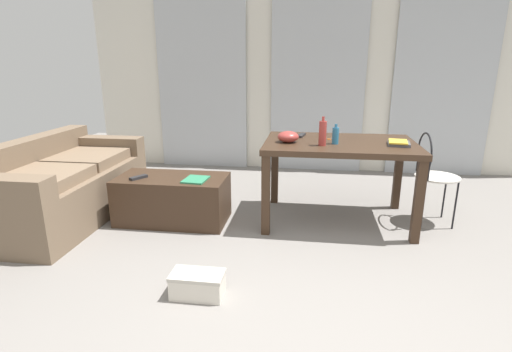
% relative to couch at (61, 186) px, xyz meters
% --- Properties ---
extents(ground_plane, '(8.98, 8.98, 0.00)m').
position_rel_couch_xyz_m(ground_plane, '(2.38, -0.09, -0.31)').
color(ground_plane, gray).
extents(wall_back, '(6.10, 0.10, 2.53)m').
position_rel_couch_xyz_m(wall_back, '(2.38, 2.18, 0.96)').
color(wall_back, silver).
rests_on(wall_back, ground).
extents(curtains, '(4.33, 0.03, 2.23)m').
position_rel_couch_xyz_m(curtains, '(2.38, 2.10, 0.81)').
color(curtains, '#B2B7BC').
rests_on(curtains, ground).
extents(couch, '(0.88, 1.78, 0.75)m').
position_rel_couch_xyz_m(couch, '(0.00, 0.00, 0.00)').
color(couch, brown).
rests_on(couch, ground).
extents(coffee_table, '(1.00, 0.51, 0.43)m').
position_rel_couch_xyz_m(coffee_table, '(1.07, 0.06, -0.10)').
color(coffee_table, '#382619').
rests_on(coffee_table, ground).
extents(craft_table, '(1.33, 0.91, 0.75)m').
position_rel_couch_xyz_m(craft_table, '(2.58, 0.29, 0.34)').
color(craft_table, '#382619').
rests_on(craft_table, ground).
extents(wire_chair, '(0.39, 0.39, 0.84)m').
position_rel_couch_xyz_m(wire_chair, '(3.40, 0.35, 0.21)').
color(wire_chair, silver).
rests_on(wire_chair, ground).
extents(bottle_near, '(0.06, 0.06, 0.25)m').
position_rel_couch_xyz_m(bottle_near, '(2.42, 0.10, 0.55)').
color(bottle_near, '#99332D').
rests_on(bottle_near, craft_table).
extents(bottle_far, '(0.06, 0.06, 0.17)m').
position_rel_couch_xyz_m(bottle_far, '(2.53, 0.19, 0.51)').
color(bottle_far, teal).
rests_on(bottle_far, craft_table).
extents(bowl, '(0.19, 0.19, 0.10)m').
position_rel_couch_xyz_m(bowl, '(2.12, 0.20, 0.49)').
color(bowl, '#9E3833').
rests_on(bowl, craft_table).
extents(book_stack, '(0.21, 0.25, 0.04)m').
position_rel_couch_xyz_m(book_stack, '(3.06, 0.21, 0.46)').
color(book_stack, '#4C4C51').
rests_on(book_stack, craft_table).
extents(tv_remote_on_table, '(0.08, 0.19, 0.02)m').
position_rel_couch_xyz_m(tv_remote_on_table, '(2.23, 0.51, 0.45)').
color(tv_remote_on_table, '#232326').
rests_on(tv_remote_on_table, craft_table).
extents(scissors, '(0.11, 0.11, 0.00)m').
position_rel_couch_xyz_m(scissors, '(2.51, 0.41, 0.44)').
color(scissors, '#9EA0A5').
rests_on(scissors, craft_table).
extents(tv_remote_primary, '(0.13, 0.17, 0.02)m').
position_rel_couch_xyz_m(tv_remote_primary, '(0.80, -0.04, 0.13)').
color(tv_remote_primary, '#232326').
rests_on(tv_remote_primary, coffee_table).
extents(magazine, '(0.21, 0.25, 0.01)m').
position_rel_couch_xyz_m(magazine, '(1.32, -0.01, 0.12)').
color(magazine, '#2D7F56').
rests_on(magazine, coffee_table).
extents(shoebox, '(0.34, 0.19, 0.16)m').
position_rel_couch_xyz_m(shoebox, '(1.64, -1.11, -0.23)').
color(shoebox, beige).
rests_on(shoebox, ground).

